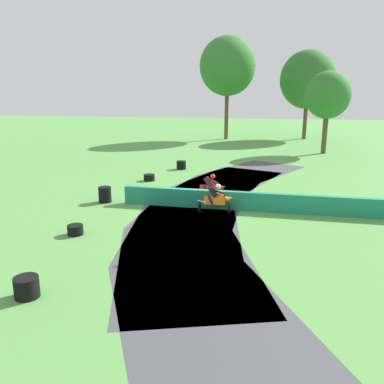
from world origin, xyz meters
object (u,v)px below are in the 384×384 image
(motorcycle_lead_red, at_px, (211,188))
(tire_stack_near, at_px, (181,165))
(tire_stack_extra_a, at_px, (27,287))
(motorcycle_chase_orange, at_px, (216,199))
(tire_stack_mid_b, at_px, (105,195))
(tire_stack_far, at_px, (75,230))
(tire_stack_mid_a, at_px, (149,178))

(motorcycle_lead_red, height_order, tire_stack_near, motorcycle_lead_red)
(tire_stack_near, distance_m, tire_stack_extra_a, 18.78)
(motorcycle_chase_orange, bearing_deg, tire_stack_mid_b, 172.75)
(tire_stack_mid_b, relative_size, tire_stack_far, 1.27)
(tire_stack_far, bearing_deg, tire_stack_extra_a, -79.42)
(tire_stack_mid_b, height_order, tire_stack_far, tire_stack_mid_b)
(tire_stack_mid_b, distance_m, tire_stack_extra_a, 9.74)
(motorcycle_lead_red, relative_size, tire_stack_near, 2.48)
(motorcycle_chase_orange, distance_m, tire_stack_mid_b, 5.89)
(tire_stack_mid_b, bearing_deg, tire_stack_far, -82.31)
(motorcycle_chase_orange, relative_size, tire_stack_near, 2.48)
(tire_stack_near, relative_size, tire_stack_extra_a, 0.98)
(tire_stack_mid_a, distance_m, tire_stack_mid_b, 5.25)
(tire_stack_near, bearing_deg, motorcycle_chase_orange, -69.40)
(motorcycle_lead_red, bearing_deg, tire_stack_mid_a, 139.32)
(tire_stack_near, relative_size, tire_stack_far, 1.08)
(tire_stack_mid_a, relative_size, tire_stack_mid_b, 0.87)
(tire_stack_near, height_order, tire_stack_far, tire_stack_near)
(tire_stack_far, relative_size, tire_stack_extra_a, 0.90)
(motorcycle_lead_red, bearing_deg, tire_stack_mid_b, -165.61)
(motorcycle_lead_red, distance_m, tire_stack_far, 7.68)
(tire_stack_mid_b, bearing_deg, tire_stack_extra_a, -80.83)
(tire_stack_far, bearing_deg, tire_stack_mid_b, 97.69)
(tire_stack_near, xyz_separation_m, tire_stack_far, (-1.48, -13.87, -0.10))
(motorcycle_lead_red, bearing_deg, tire_stack_extra_a, -108.88)
(motorcycle_lead_red, distance_m, tire_stack_mid_a, 5.87)
(motorcycle_chase_orange, xyz_separation_m, tire_stack_mid_b, (-5.84, 0.74, -0.24))
(tire_stack_extra_a, bearing_deg, motorcycle_lead_red, 71.12)
(tire_stack_far, bearing_deg, motorcycle_lead_red, 52.47)
(tire_stack_mid_a, relative_size, tire_stack_far, 1.11)
(motorcycle_lead_red, xyz_separation_m, tire_stack_far, (-4.67, -6.08, -0.45))
(motorcycle_lead_red, xyz_separation_m, tire_stack_mid_a, (-4.44, 3.82, -0.45))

